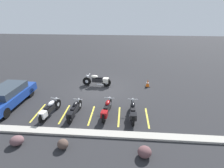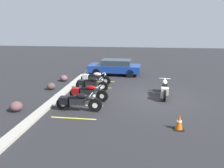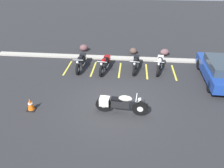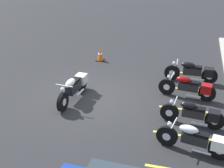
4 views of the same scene
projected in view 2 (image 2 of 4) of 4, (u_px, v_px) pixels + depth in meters
The scene contains 17 objects.
ground at pixel (155, 98), 12.60m from camera, with size 60.00×60.00×0.00m, color #262628.
motorcycle_cream_featured at pixel (165, 89), 12.61m from camera, with size 2.41×0.68×0.95m.
parked_bike_0 at pixel (77, 102), 10.56m from camera, with size 0.63×2.26×0.89m.
parked_bike_1 at pixel (87, 92), 12.03m from camera, with size 0.67×2.22×0.88m.
parked_bike_2 at pixel (90, 84), 13.91m from camera, with size 0.62×2.14×0.84m.
parked_bike_3 at pixel (94, 78), 15.35m from camera, with size 0.76×2.19×0.87m.
car_blue at pixel (115, 67), 18.30m from camera, with size 1.96×4.36×1.29m.
concrete_curb at pixel (63, 93), 13.29m from camera, with size 18.00×0.50×0.12m, color #A8A399.
landscape_rock_0 at pixel (64, 78), 16.30m from camera, with size 0.63×0.56×0.46m, color brown.
landscape_rock_1 at pixel (16, 106), 10.57m from camera, with size 0.62×0.60×0.49m, color brown.
landscape_rock_2 at pixel (51, 86), 14.14m from camera, with size 0.50×0.55×0.45m, color #4C3B33.
traffic_cone at pixel (179, 122), 8.70m from camera, with size 0.40×0.40×0.63m.
stall_line_0 at pixel (74, 118), 9.82m from camera, with size 0.10×2.10×0.00m, color gold.
stall_line_1 at pixel (83, 105), 11.44m from camera, with size 0.10×2.10×0.00m, color gold.
stall_line_2 at pixel (90, 95), 13.06m from camera, with size 0.10×2.10×0.00m, color gold.
stall_line_3 at pixel (96, 87), 14.68m from camera, with size 0.10×2.10×0.00m, color gold.
stall_line_4 at pixel (101, 81), 16.30m from camera, with size 0.10×2.10×0.00m, color gold.
Camera 2 is at (-12.19, 0.91, 4.04)m, focal length 35.00 mm.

